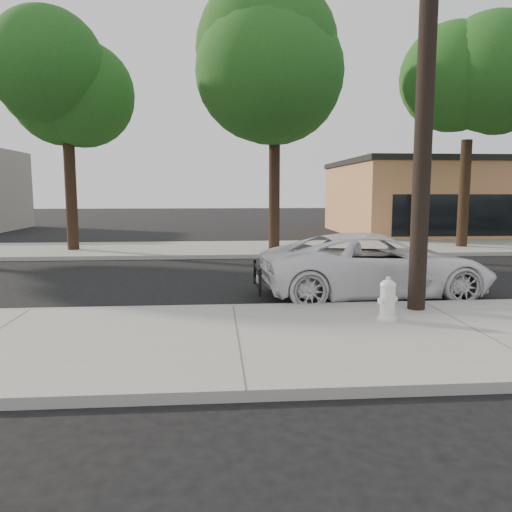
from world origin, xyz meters
name	(u,v)px	position (x,y,z in m)	size (l,w,h in m)	color
ground	(230,292)	(0.00, 0.00, 0.00)	(120.00, 120.00, 0.00)	black
near_sidewalk	(238,341)	(0.00, -4.30, 0.07)	(90.00, 4.40, 0.15)	gray
far_sidewalk	(224,249)	(0.00, 8.50, 0.07)	(90.00, 5.00, 0.15)	gray
curb_near	(233,309)	(0.00, -2.10, 0.07)	(90.00, 0.12, 0.16)	#9E9B93
building_main	(496,199)	(16.00, 16.00, 2.00)	(18.00, 10.00, 4.00)	tan
utility_pole	(426,70)	(3.60, -2.70, 4.70)	(1.40, 0.34, 9.00)	black
tree_b	(70,93)	(-5.81, 8.06, 6.15)	(4.34, 4.20, 8.45)	black
tree_c	(281,74)	(2.22, 7.64, 6.91)	(4.96, 4.80, 9.55)	black
tree_d	(476,93)	(10.20, 7.95, 6.37)	(4.50, 4.35, 8.75)	black
police_cruiser	(376,265)	(3.39, -0.81, 0.74)	(2.47, 5.36, 1.49)	white
fire_hydrant	(388,301)	(2.73, -3.49, 0.50)	(0.39, 0.36, 0.74)	white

